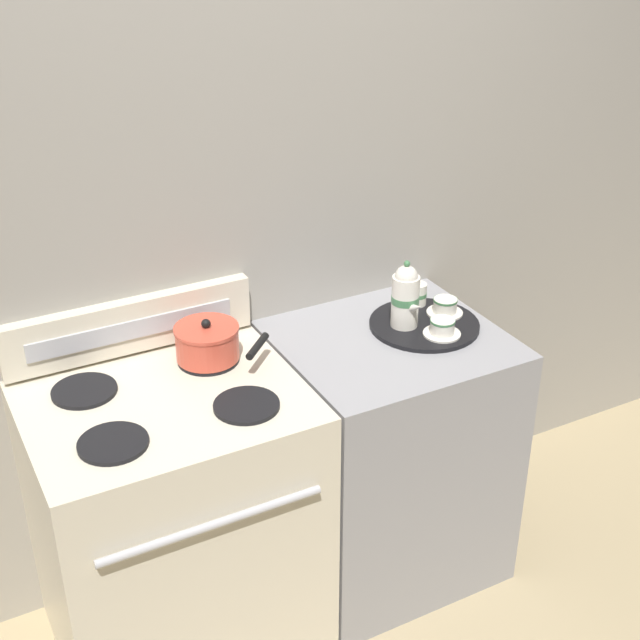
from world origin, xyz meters
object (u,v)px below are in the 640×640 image
serving_tray (424,324)px  teapot (406,296)px  saucepan (208,342)px  teacup_left (442,327)px  creamer_jug (417,294)px  teacup_right (445,306)px  stove (177,523)px

serving_tray → teapot: 0.13m
saucepan → teapot: bearing=-9.6°
teacup_left → creamer_jug: (0.05, 0.21, 0.01)m
serving_tray → creamer_jug: size_ratio=4.78×
teapot → teacup_right: (0.16, 0.01, -0.08)m
serving_tray → teapot: size_ratio=1.57×
serving_tray → teacup_right: size_ratio=2.98×
stove → teapot: size_ratio=4.02×
stove → saucepan: 0.55m
serving_tray → saucepan: bearing=170.1°
teacup_right → teacup_left: bearing=-128.4°
serving_tray → teacup_right: (0.09, 0.02, 0.03)m
serving_tray → teacup_left: 0.10m
teacup_left → creamer_jug: creamer_jug is taller
teacup_left → teapot: bearing=123.3°
creamer_jug → teapot: bearing=-137.4°
teapot → teacup_right: teapot is taller
serving_tray → teapot: (-0.07, 0.01, 0.11)m
saucepan → stove: bearing=-143.6°
stove → teacup_left: bearing=-4.8°
creamer_jug → teacup_right: bearing=-66.4°
teacup_left → stove: bearing=175.2°
serving_tray → teacup_left: teacup_left is taller
teapot → serving_tray: bearing=-12.5°
stove → serving_tray: bearing=1.2°
stove → teacup_left: (0.87, -0.07, 0.48)m
serving_tray → teacup_left: size_ratio=2.98×
stove → saucepan: saucepan is taller
saucepan → creamer_jug: size_ratio=3.59×
teacup_left → creamer_jug: 0.22m
stove → saucepan: size_ratio=3.40×
creamer_jug → stove: bearing=-171.4°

